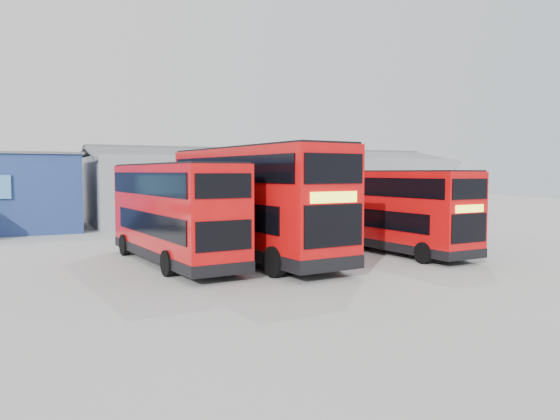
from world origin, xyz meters
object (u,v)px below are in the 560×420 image
object	(u,v)px
double_decker_centre	(254,204)
double_decker_right	(393,212)
single_decker_blue	(378,210)
double_decker_left	(173,214)
maintenance_shed	(273,187)

from	to	relation	value
double_decker_centre	double_decker_right	size ratio (longest dim) A/B	1.26
double_decker_centre	single_decker_blue	world-z (taller)	double_decker_centre
double_decker_left	single_decker_blue	size ratio (longest dim) A/B	0.89
double_decker_right	single_decker_blue	xyz separation A→B (m)	(4.00, 6.66, -0.45)
double_decker_left	double_decker_centre	bearing A→B (deg)	169.13
maintenance_shed	double_decker_left	world-z (taller)	maintenance_shed
double_decker_centre	double_decker_right	world-z (taller)	double_decker_centre
maintenance_shed	double_decker_right	bearing A→B (deg)	-99.33
double_decker_left	single_decker_blue	world-z (taller)	double_decker_left
double_decker_left	double_decker_right	size ratio (longest dim) A/B	1.07
double_decker_left	double_decker_right	distance (m)	10.46
maintenance_shed	double_decker_left	distance (m)	24.01
maintenance_shed	double_decker_left	size ratio (longest dim) A/B	3.00
maintenance_shed	single_decker_blue	bearing A→B (deg)	-87.72
maintenance_shed	double_decker_centre	xyz separation A→B (m)	(-10.31, -19.98, -0.13)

